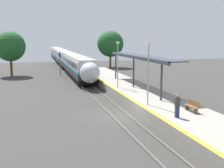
{
  "coord_description": "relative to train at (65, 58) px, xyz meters",
  "views": [
    {
      "loc": [
        -6.88,
        -22.68,
        6.65
      ],
      "look_at": [
        0.57,
        4.41,
        2.1
      ],
      "focal_mm": 45.0,
      "sensor_mm": 36.0,
      "label": 1
    }
  ],
  "objects": [
    {
      "name": "rail_right",
      "position": [
        0.72,
        -44.95,
        -2.08
      ],
      "size": [
        0.08,
        90.0,
        0.15
      ],
      "primitive_type": "cube",
      "color": "slate",
      "rests_on": "ground_plane"
    },
    {
      "name": "station_canopy",
      "position": [
        4.89,
        -36.59,
        2.31
      ],
      "size": [
        2.02,
        18.16,
        3.73
      ],
      "color": "#333842",
      "rests_on": "platform_right"
    },
    {
      "name": "rail_left",
      "position": [
        -0.72,
        -44.95,
        -2.08
      ],
      "size": [
        0.08,
        90.0,
        0.15
      ],
      "primitive_type": "cube",
      "color": "slate",
      "rests_on": "ground_plane"
    },
    {
      "name": "ground_plane",
      "position": [
        0.0,
        -44.95,
        -2.16
      ],
      "size": [
        120.0,
        120.0,
        0.0
      ],
      "primitive_type": "plane",
      "color": "#383533"
    },
    {
      "name": "person_waiting",
      "position": [
        2.94,
        -49.8,
        -0.3
      ],
      "size": [
        0.36,
        0.22,
        1.7
      ],
      "color": "navy",
      "rests_on": "platform_right"
    },
    {
      "name": "platform_right",
      "position": [
        4.16,
        -44.95,
        -1.67
      ],
      "size": [
        5.04,
        64.0,
        0.98
      ],
      "color": "gray",
      "rests_on": "ground_plane"
    },
    {
      "name": "train",
      "position": [
        0.0,
        0.0,
        0.0
      ],
      "size": [
        2.8,
        66.45,
        3.77
      ],
      "color": "black",
      "rests_on": "ground_plane"
    },
    {
      "name": "platform_bench",
      "position": [
        4.91,
        -48.61,
        -0.71
      ],
      "size": [
        0.44,
        1.62,
        0.89
      ],
      "color": "brown",
      "rests_on": "platform_right"
    },
    {
      "name": "background_tree_left",
      "position": [
        -11.02,
        -14.34,
        3.13
      ],
      "size": [
        5.36,
        5.36,
        7.98
      ],
      "color": "brown",
      "rests_on": "ground_plane"
    },
    {
      "name": "lamppost_mid",
      "position": [
        2.42,
        -36.34,
        1.88
      ],
      "size": [
        0.36,
        0.2,
        5.35
      ],
      "color": "#9E9EA3",
      "rests_on": "platform_right"
    },
    {
      "name": "railway_signal",
      "position": [
        -2.52,
        -16.47,
        0.41
      ],
      "size": [
        0.28,
        0.28,
        4.18
      ],
      "color": "#59595E",
      "rests_on": "ground_plane"
    },
    {
      "name": "lamppost_near",
      "position": [
        2.42,
        -45.49,
        1.88
      ],
      "size": [
        0.36,
        0.2,
        5.35
      ],
      "color": "#9E9EA3",
      "rests_on": "platform_right"
    },
    {
      "name": "background_tree_right",
      "position": [
        10.19,
        -4.2,
        3.31
      ],
      "size": [
        6.08,
        6.08,
        8.52
      ],
      "color": "brown",
      "rests_on": "ground_plane"
    }
  ]
}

